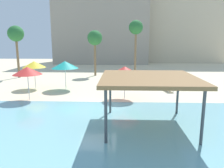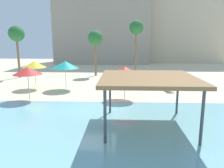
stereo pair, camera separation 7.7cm
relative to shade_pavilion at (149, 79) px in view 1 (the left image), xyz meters
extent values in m
plane|color=beige|center=(-2.97, 2.98, -2.55)|extent=(80.00, 80.00, 0.00)
cube|color=#7AB7C1|center=(-2.97, -2.27, -2.53)|extent=(44.00, 13.50, 0.04)
cylinder|color=#42474C|center=(-2.08, 2.08, -1.29)|extent=(0.14, 0.14, 2.52)
cylinder|color=#42474C|center=(2.08, 2.08, -1.29)|extent=(0.14, 0.14, 2.52)
cylinder|color=#42474C|center=(-2.08, -2.08, -1.29)|extent=(0.14, 0.14, 2.52)
cylinder|color=#42474C|center=(2.08, -2.08, -1.29)|extent=(0.14, 0.14, 2.52)
cube|color=olive|center=(0.00, 0.00, 0.06)|extent=(4.86, 4.86, 0.18)
cylinder|color=silver|center=(-9.61, 9.10, -1.55)|extent=(0.06, 0.06, 2.01)
cone|color=yellow|center=(-9.61, 9.10, -0.25)|extent=(2.17, 2.17, 0.60)
cylinder|color=silver|center=(-1.12, 5.57, -1.59)|extent=(0.06, 0.06, 1.92)
cone|color=red|center=(-1.12, 5.57, -0.31)|extent=(2.34, 2.34, 0.64)
cylinder|color=silver|center=(-6.60, 8.84, -1.56)|extent=(0.06, 0.06, 1.98)
cone|color=teal|center=(-6.60, 8.84, -0.23)|extent=(2.46, 2.46, 0.68)
cylinder|color=silver|center=(-8.51, 5.00, -1.56)|extent=(0.06, 0.06, 1.98)
cone|color=red|center=(-8.51, 5.00, -0.28)|extent=(2.17, 2.17, 0.60)
cylinder|color=white|center=(3.23, 7.82, -2.44)|extent=(0.05, 0.05, 0.22)
cylinder|color=white|center=(2.76, 7.72, -2.44)|extent=(0.05, 0.05, 0.22)
cylinder|color=white|center=(2.94, 9.23, -2.44)|extent=(0.05, 0.05, 0.22)
cylinder|color=white|center=(2.47, 9.13, -2.44)|extent=(0.05, 0.05, 0.22)
cube|color=white|center=(2.85, 8.48, -2.28)|extent=(0.95, 1.88, 0.10)
cube|color=white|center=(2.70, 9.20, -2.01)|extent=(0.69, 0.62, 0.40)
cylinder|color=brown|center=(-14.05, 15.18, -0.06)|extent=(0.28, 0.28, 4.99)
sphere|color=#286B33|center=(-14.05, 15.18, 2.79)|extent=(1.90, 1.90, 1.90)
cylinder|color=brown|center=(-4.74, 17.08, -0.30)|extent=(0.28, 0.28, 4.51)
sphere|color=#286B33|center=(-4.74, 17.08, 2.30)|extent=(1.90, 1.90, 1.90)
cylinder|color=brown|center=(0.59, 19.09, 0.41)|extent=(0.28, 0.28, 5.92)
sphere|color=#286B33|center=(0.59, 19.09, 3.72)|extent=(1.90, 1.90, 1.90)
cube|color=#9E9384|center=(-5.29, 35.27, 5.36)|extent=(18.17, 10.89, 15.82)
cube|color=beige|center=(8.78, 38.84, 6.87)|extent=(21.50, 11.13, 18.84)
camera|label=1|loc=(-1.47, -11.02, 1.96)|focal=34.74mm
camera|label=2|loc=(-1.39, -11.01, 1.96)|focal=34.74mm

